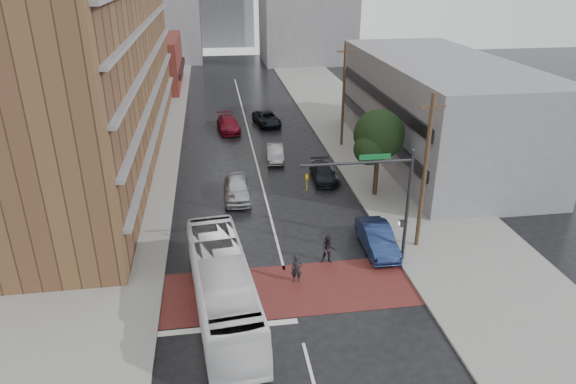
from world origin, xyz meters
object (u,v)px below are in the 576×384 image
object	(u,v)px
pedestrian_b	(328,250)
car_travel_c	(228,124)
car_parked_far	(325,171)
suv_travel	(267,118)
car_parked_near	(377,238)
transit_bus	(223,286)
car_travel_b	(275,153)
car_travel_a	(237,188)
car_parked_mid	(324,173)
pedestrian_a	(297,269)

from	to	relation	value
pedestrian_b	car_travel_c	xyz separation A→B (m)	(-4.85, 27.67, -0.12)
pedestrian_b	car_parked_far	xyz separation A→B (m)	(2.62, 13.03, -0.21)
suv_travel	car_parked_near	world-z (taller)	car_parked_near
transit_bus	car_travel_b	world-z (taller)	transit_bus
car_travel_a	car_parked_far	size ratio (longest dim) A/B	1.25
transit_bus	car_travel_c	size ratio (longest dim) A/B	2.16
pedestrian_b	car_parked_mid	xyz separation A→B (m)	(2.45, 12.74, -0.25)
pedestrian_a	car_parked_far	xyz separation A→B (m)	(4.84, 14.80, -0.17)
pedestrian_b	suv_travel	bearing A→B (deg)	104.33
suv_travel	car_parked_mid	size ratio (longest dim) A/B	1.15
car_travel_a	pedestrian_a	bearing A→B (deg)	-75.99
transit_bus	pedestrian_a	bearing A→B (deg)	21.69
pedestrian_a	car_parked_near	xyz separation A→B (m)	(5.61, 2.80, -0.04)
pedestrian_b	car_parked_far	world-z (taller)	pedestrian_b
pedestrian_b	car_travel_b	xyz separation A→B (m)	(-0.98, 18.02, -0.20)
pedestrian_a	car_parked_mid	xyz separation A→B (m)	(4.67, 14.51, -0.21)
transit_bus	pedestrian_a	world-z (taller)	transit_bus
pedestrian_a	car_travel_b	bearing A→B (deg)	93.07
pedestrian_a	pedestrian_b	size ratio (longest dim) A/B	0.96
transit_bus	car_travel_c	bearing A→B (deg)	81.31
suv_travel	car_parked_near	distance (m)	28.65
transit_bus	car_parked_far	bearing A→B (deg)	56.12
pedestrian_a	car_parked_near	bearing A→B (deg)	33.22
car_travel_b	suv_travel	distance (m)	11.41
car_travel_c	suv_travel	world-z (taller)	car_travel_c
car_travel_a	car_parked_far	xyz separation A→B (m)	(7.55, 2.91, -0.17)
transit_bus	car_parked_mid	size ratio (longest dim) A/B	2.56
car_parked_near	car_parked_far	size ratio (longest dim) A/B	1.22
pedestrian_b	car_travel_a	size ratio (longest dim) A/B	0.36
pedestrian_a	car_parked_mid	world-z (taller)	pedestrian_a
suv_travel	car_parked_mid	distance (m)	16.93
car_travel_a	car_travel_c	size ratio (longest dim) A/B	0.95
pedestrian_b	suv_travel	world-z (taller)	pedestrian_b
car_travel_b	pedestrian_a	bearing A→B (deg)	-89.26
suv_travel	car_travel_c	bearing A→B (deg)	-167.90
car_travel_c	suv_travel	size ratio (longest dim) A/B	1.03
car_travel_a	car_travel_b	size ratio (longest dim) A/B	1.19
car_travel_b	car_parked_far	world-z (taller)	car_travel_b
pedestrian_b	pedestrian_a	bearing A→B (deg)	-128.01
transit_bus	car_travel_a	world-z (taller)	transit_bus
suv_travel	pedestrian_b	bearing A→B (deg)	-98.69
car_travel_a	suv_travel	world-z (taller)	car_travel_a
car_parked_mid	transit_bus	bearing A→B (deg)	-115.63
car_travel_b	suv_travel	bearing A→B (deg)	91.79
pedestrian_a	car_travel_b	xyz separation A→B (m)	(1.24, 19.79, -0.16)
car_travel_c	pedestrian_b	bearing A→B (deg)	-85.10
car_parked_mid	car_travel_a	bearing A→B (deg)	-158.09
car_parked_far	pedestrian_b	bearing A→B (deg)	-112.02
pedestrian_b	car_travel_b	bearing A→B (deg)	106.51
transit_bus	car_travel_a	xyz separation A→B (m)	(1.51, 14.09, -0.74)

